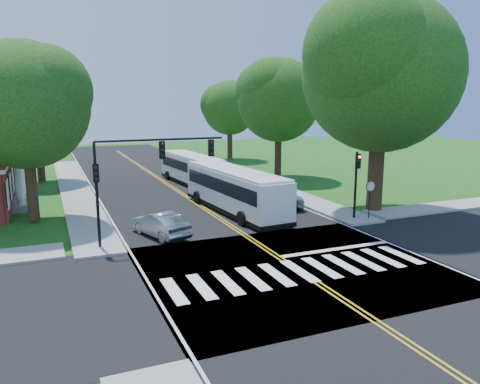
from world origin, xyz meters
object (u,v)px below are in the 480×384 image
signal_nw (141,166)px  bus_lead (235,190)px  bus_follow (192,169)px  suv (282,197)px  signal_ne (357,176)px  hatchback (160,224)px  dark_sedan (237,182)px

signal_nw → bus_lead: (7.50, 5.17, -2.75)m
bus_follow → signal_nw: bearing=60.0°
bus_follow → suv: (3.50, -11.63, -0.82)m
signal_ne → suv: size_ratio=0.93×
bus_lead → suv: size_ratio=2.54×
signal_nw → suv: size_ratio=1.51×
bus_lead → bus_follow: 12.02m
signal_ne → hatchback: (-12.85, 1.17, -2.23)m
suv → dark_sedan: 7.60m
bus_lead → hatchback: (-6.30, -3.99, -0.90)m
bus_follow → suv: 12.18m
signal_nw → dark_sedan: signal_nw is taller
hatchback → suv: (10.29, 4.36, -0.06)m
bus_follow → dark_sedan: size_ratio=2.51×
bus_follow → suv: size_ratio=2.32×
signal_nw → bus_follow: bearing=65.0°
hatchback → dark_sedan: (9.74, 11.95, -0.08)m
bus_lead → hatchback: bearing=27.7°
suv → dark_sedan: (-0.55, 7.58, -0.02)m
bus_lead → dark_sedan: bearing=-118.1°
signal_nw → bus_lead: signal_nw is taller
bus_lead → bus_follow: (0.49, 12.01, -0.14)m
suv → dark_sedan: suv is taller
signal_ne → bus_follow: bearing=109.4°
hatchback → suv: hatchback is taller
signal_nw → hatchback: size_ratio=1.64×
bus_lead → suv: 4.12m
signal_ne → hatchback: 13.09m
signal_nw → signal_ne: signal_nw is taller
bus_follow → bus_lead: bearing=82.6°
signal_nw → bus_lead: 9.52m
signal_nw → hatchback: (1.21, 1.18, -3.65)m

